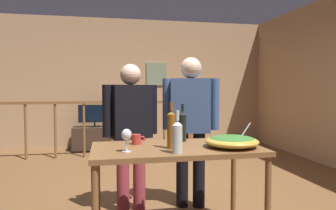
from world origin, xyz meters
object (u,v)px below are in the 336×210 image
at_px(salad_bowl, 232,141).
at_px(person_standing_right, 191,119).
at_px(person_standing_left, 131,125).
at_px(wine_bottle_clear, 177,136).
at_px(wine_bottle_dark, 183,126).
at_px(stair_railing, 125,120).
at_px(mug_red, 137,139).
at_px(flat_screen_tv, 95,114).
at_px(wine_glass, 126,136).
at_px(wine_bottle_amber, 171,129).
at_px(tv_console, 95,138).
at_px(serving_table, 176,156).
at_px(framed_picture, 156,74).

distance_m(salad_bowl, person_standing_right, 0.84).
bearing_deg(person_standing_left, wine_bottle_clear, 89.36).
relative_size(person_standing_left, person_standing_right, 0.95).
xyz_separation_m(wine_bottle_dark, person_standing_left, (-0.43, 0.46, -0.04)).
bearing_deg(stair_railing, mug_red, -91.70).
height_order(stair_railing, wine_bottle_clear, wine_bottle_clear).
relative_size(stair_railing, flat_screen_tv, 5.62).
height_order(mug_red, person_standing_right, person_standing_right).
height_order(salad_bowl, wine_glass, salad_bowl).
bearing_deg(salad_bowl, wine_bottle_amber, 175.29).
distance_m(flat_screen_tv, wine_glass, 4.22).
xyz_separation_m(wine_glass, mug_red, (0.11, 0.30, -0.08)).
distance_m(tv_console, flat_screen_tv, 0.51).
relative_size(tv_console, person_standing_right, 0.56).
relative_size(stair_railing, serving_table, 2.62).
relative_size(salad_bowl, person_standing_left, 0.29).
xyz_separation_m(tv_console, mug_red, (0.48, -3.93, 0.60)).
relative_size(flat_screen_tv, wine_bottle_amber, 1.73).
bearing_deg(stair_railing, person_standing_left, -92.13).
distance_m(flat_screen_tv, salad_bowl, 4.36).
distance_m(person_standing_left, person_standing_right, 0.64).
bearing_deg(person_standing_left, person_standing_right, 164.10).
height_order(serving_table, wine_bottle_clear, wine_bottle_clear).
xyz_separation_m(serving_table, wine_bottle_amber, (-0.06, -0.08, 0.24)).
distance_m(serving_table, wine_glass, 0.49).
distance_m(mug_red, person_standing_left, 0.54).
distance_m(mug_red, person_standing_right, 0.84).
xyz_separation_m(flat_screen_tv, mug_red, (0.48, -3.90, 0.09)).
height_order(wine_glass, wine_bottle_dark, wine_bottle_dark).
height_order(framed_picture, person_standing_right, framed_picture).
xyz_separation_m(framed_picture, tv_console, (-1.35, -0.29, -1.36)).
relative_size(serving_table, wine_bottle_dark, 4.07).
bearing_deg(tv_console, serving_table, -78.99).
xyz_separation_m(stair_railing, wine_bottle_amber, (0.16, -3.51, 0.27)).
distance_m(salad_bowl, wine_bottle_amber, 0.51).
relative_size(wine_glass, wine_bottle_clear, 0.55).
distance_m(wine_bottle_dark, person_standing_left, 0.64).
height_order(framed_picture, wine_glass, framed_picture).
bearing_deg(framed_picture, wine_bottle_amber, -97.84).
xyz_separation_m(wine_bottle_dark, person_standing_right, (0.21, 0.46, 0.01)).
bearing_deg(person_standing_left, wine_glass, 67.29).
distance_m(framed_picture, stair_railing, 1.53).
bearing_deg(wine_glass, wine_bottle_clear, -18.68).
bearing_deg(salad_bowl, tv_console, 106.34).
distance_m(tv_console, serving_table, 4.20).
height_order(stair_railing, wine_bottle_dark, wine_bottle_dark).
bearing_deg(wine_glass, mug_red, 70.89).
xyz_separation_m(stair_railing, person_standing_left, (-0.10, -2.73, 0.22)).
bearing_deg(salad_bowl, mug_red, 159.47).
bearing_deg(flat_screen_tv, serving_table, -78.91).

